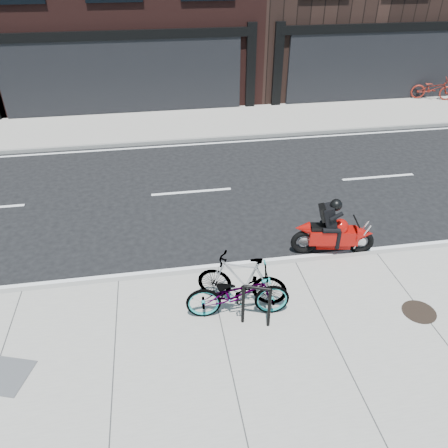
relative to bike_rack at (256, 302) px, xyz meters
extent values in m
plane|color=black|center=(-0.65, 3.71, -0.68)|extent=(120.00, 120.00, 0.00)
cube|color=gray|center=(-0.65, -1.29, -0.61)|extent=(60.00, 6.00, 0.13)
cube|color=gray|center=(-0.65, 11.46, -0.61)|extent=(60.00, 3.50, 0.13)
cylinder|color=black|center=(-0.23, 0.09, -0.10)|extent=(0.06, 0.06, 0.90)
cylinder|color=black|center=(0.23, -0.09, -0.10)|extent=(0.06, 0.06, 0.90)
cylinder|color=black|center=(0.00, 0.00, 0.35)|extent=(0.48, 0.23, 0.06)
imported|color=gray|center=(-0.29, 0.32, -0.02)|extent=(2.06, 0.87, 1.06)
imported|color=gray|center=(-0.13, 0.69, 0.00)|extent=(1.89, 1.13, 1.09)
torus|color=black|center=(3.02, 2.00, -0.37)|extent=(0.64, 0.24, 0.63)
torus|color=black|center=(1.69, 2.23, -0.37)|extent=(0.64, 0.24, 0.63)
cube|color=#950B06|center=(2.35, 2.11, -0.18)|extent=(1.19, 0.55, 0.36)
cone|color=#950B06|center=(3.06, 1.99, -0.12)|extent=(0.49, 0.49, 0.42)
sphere|color=#950B06|center=(2.49, 2.09, 0.07)|extent=(0.38, 0.38, 0.38)
cube|color=black|center=(2.07, 2.16, 0.05)|extent=(0.56, 0.35, 0.11)
cylinder|color=silver|center=(1.86, 2.37, -0.39)|extent=(0.53, 0.17, 0.09)
cube|color=black|center=(2.20, 2.14, 0.37)|extent=(0.43, 0.40, 0.56)
cube|color=black|center=(2.05, 2.17, 0.45)|extent=(0.27, 0.32, 0.38)
sphere|color=black|center=(2.31, 2.12, 0.66)|extent=(0.28, 0.28, 0.28)
imported|color=maroon|center=(11.36, 12.71, -0.05)|extent=(2.00, 1.29, 0.99)
cylinder|color=black|center=(3.28, -0.24, -0.54)|extent=(0.71, 0.71, 0.02)
cube|color=#454447|center=(-4.44, -0.50, -0.54)|extent=(0.95, 0.95, 0.02)
camera|label=1|loc=(-1.59, -5.86, 5.63)|focal=35.00mm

